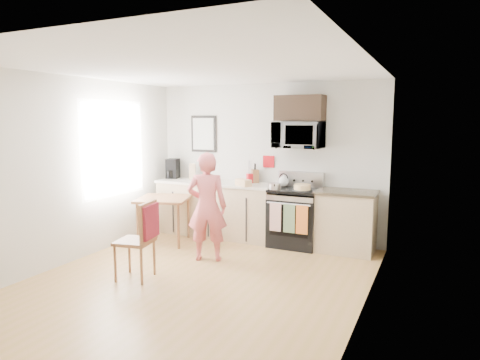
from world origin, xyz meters
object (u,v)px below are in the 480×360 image
at_px(microwave, 299,135).
at_px(person, 207,207).
at_px(dining_table, 164,203).
at_px(cake, 302,188).
at_px(chair, 144,230).
at_px(range, 295,219).

xyz_separation_m(microwave, person, (-0.92, -1.32, -0.98)).
xyz_separation_m(person, dining_table, (-1.08, 0.48, -0.12)).
bearing_deg(dining_table, cake, 14.31).
bearing_deg(person, chair, 49.94).
height_order(dining_table, chair, chair).
height_order(range, dining_table, range).
bearing_deg(range, dining_table, -159.83).
relative_size(range, dining_table, 1.33).
xyz_separation_m(range, cake, (0.16, -0.18, 0.54)).
xyz_separation_m(range, dining_table, (-2.00, -0.73, 0.22)).
relative_size(range, chair, 1.17).
bearing_deg(cake, person, -136.43).
bearing_deg(microwave, dining_table, -157.24).
height_order(microwave, person, microwave).
relative_size(microwave, chair, 0.76).
xyz_separation_m(range, chair, (-1.25, -2.22, 0.20)).
bearing_deg(cake, range, 131.62).
bearing_deg(dining_table, range, 20.17).
height_order(person, chair, person).
bearing_deg(dining_table, microwave, 22.76).
bearing_deg(person, dining_table, -45.96).
height_order(range, microwave, microwave).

